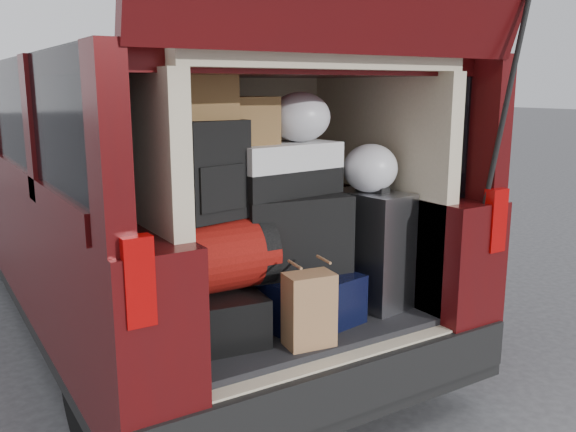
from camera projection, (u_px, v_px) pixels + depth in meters
The scene contains 14 objects.
minivan at pixel (156, 192), 4.24m from camera, with size 1.90×5.35×2.77m.
load_floor at pixel (273, 362), 3.07m from camera, with size 1.24×1.05×0.55m, color black.
black_hardshell at pixel (209, 311), 2.70m from camera, with size 0.39×0.54×0.21m, color black.
navy_hardshell at pixel (296, 295), 2.89m from camera, with size 0.43×0.53×0.23m, color black.
silver_roller at pixel (371, 249), 3.05m from camera, with size 0.24×0.39×0.58m, color silver.
kraft_bag at pixel (309, 310), 2.58m from camera, with size 0.21×0.13×0.32m, color #AD7A4E.
red_duffel at pixel (216, 256), 2.62m from camera, with size 0.48×0.32×0.32m, color maroon.
black_soft_case at pixel (292, 233), 2.85m from camera, with size 0.50×0.30×0.36m, color black.
backpack at pixel (211, 170), 2.56m from camera, with size 0.29×0.18×0.42m, color black.
twotone_duffel at pixel (282, 169), 2.82m from camera, with size 0.53×0.27×0.24m, color silver.
grocery_sack_lower at pixel (207, 96), 2.55m from camera, with size 0.21×0.18×0.20m, color brown.
grocery_sack_upper at pixel (251, 121), 2.71m from camera, with size 0.21×0.17×0.21m, color brown.
plastic_bag_center at pixel (300, 117), 2.82m from camera, with size 0.29×0.27×0.23m, color silver.
plastic_bag_right at pixel (370, 168), 2.95m from camera, with size 0.27×0.25×0.24m, color silver.
Camera 1 is at (-1.45, -2.18, 1.64)m, focal length 38.00 mm.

